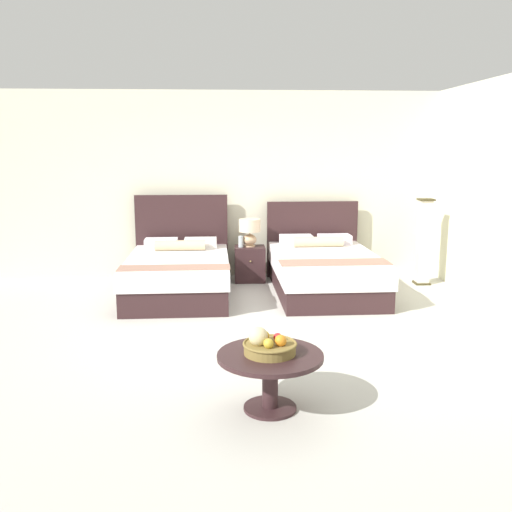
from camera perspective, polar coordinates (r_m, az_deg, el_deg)
ground_plane at (r=6.34m, az=0.36°, el=-7.72°), size 9.64×9.45×0.02m
wall_back at (r=8.94m, az=-0.83°, el=7.14°), size 9.64×0.12×2.85m
bed_near_window at (r=7.93m, az=-7.76°, el=-1.65°), size 1.42×2.20×1.29m
bed_near_corner at (r=8.01m, az=6.80°, el=-1.42°), size 1.43×2.21×1.18m
nightstand at (r=8.62m, az=-0.62°, el=-0.79°), size 0.45×0.41×0.53m
table_lamp at (r=8.55m, az=-0.63°, el=2.67°), size 0.32×0.32×0.42m
vase at (r=8.51m, az=-1.53°, el=1.45°), size 0.08×0.08×0.17m
coffee_table at (r=4.46m, az=1.43°, el=-11.11°), size 0.82×0.82×0.46m
fruit_bowl at (r=4.40m, az=1.25°, el=-8.91°), size 0.42×0.42×0.22m
floor_lamp_corner at (r=8.73m, az=16.44°, el=1.36°), size 0.21×0.21×1.27m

